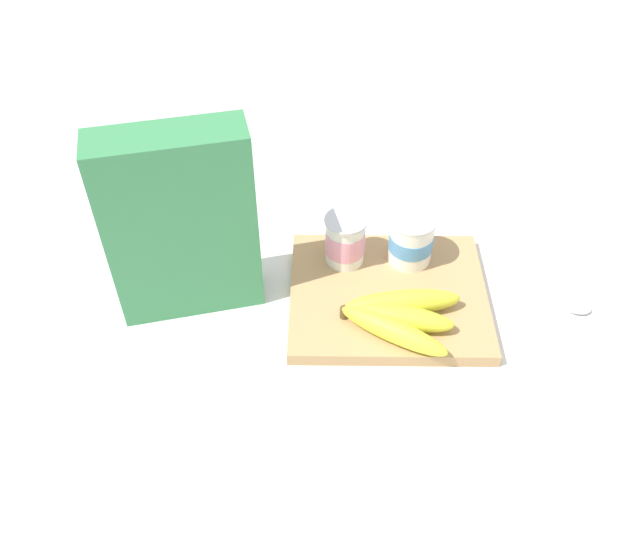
% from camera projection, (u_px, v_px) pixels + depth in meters
% --- Properties ---
extents(ground_plane, '(2.40, 2.40, 0.00)m').
position_uv_depth(ground_plane, '(387.00, 300.00, 1.03)').
color(ground_plane, silver).
extents(cutting_board, '(0.30, 0.26, 0.02)m').
position_uv_depth(cutting_board, '(388.00, 295.00, 1.02)').
color(cutting_board, tan).
rests_on(cutting_board, ground_plane).
extents(cereal_box, '(0.22, 0.12, 0.30)m').
position_uv_depth(cereal_box, '(181.00, 226.00, 0.93)').
color(cereal_box, '#38844C').
rests_on(cereal_box, ground_plane).
extents(yogurt_cup_front, '(0.07, 0.07, 0.08)m').
position_uv_depth(yogurt_cup_front, '(345.00, 240.00, 1.04)').
color(yogurt_cup_front, white).
rests_on(yogurt_cup_front, cutting_board).
extents(yogurt_cup_back, '(0.07, 0.07, 0.08)m').
position_uv_depth(yogurt_cup_back, '(411.00, 240.00, 1.04)').
color(yogurt_cup_back, white).
rests_on(yogurt_cup_back, cutting_board).
extents(banana_bunch, '(0.18, 0.14, 0.04)m').
position_uv_depth(banana_bunch, '(399.00, 315.00, 0.96)').
color(banana_bunch, yellow).
rests_on(banana_bunch, cutting_board).
extents(spoon, '(0.13, 0.02, 0.01)m').
position_uv_depth(spoon, '(561.00, 309.00, 1.01)').
color(spoon, silver).
rests_on(spoon, ground_plane).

